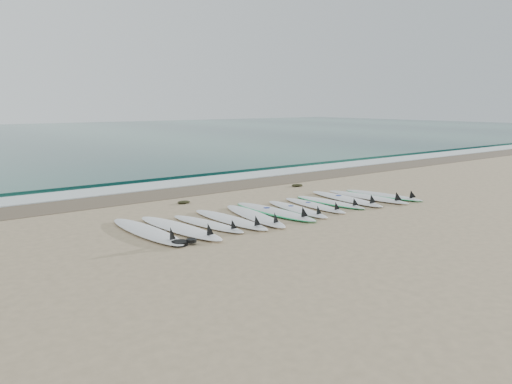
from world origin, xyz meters
TOP-DOWN VIEW (x-y plane):
  - ground at (0.00, 0.00)m, footprint 120.00×120.00m
  - ocean at (0.00, 32.50)m, footprint 120.00×55.00m
  - wet_sand_band at (0.00, 4.10)m, footprint 120.00×1.80m
  - foam_band at (0.00, 5.50)m, footprint 120.00×1.40m
  - wave_crest at (0.00, 7.00)m, footprint 120.00×1.00m
  - surfboard_0 at (-3.67, 0.07)m, footprint 0.72×2.91m
  - surfboard_1 at (-2.99, -0.10)m, footprint 0.91×2.92m
  - surfboard_2 at (-2.29, -0.11)m, footprint 0.83×2.37m
  - surfboard_3 at (-1.68, -0.10)m, footprint 0.67×2.68m
  - surfboard_4 at (-1.01, -0.13)m, footprint 1.00×2.80m
  - surfboard_5 at (-0.32, -0.02)m, footprint 0.81×2.84m
  - surfboard_6 at (0.32, -0.16)m, footprint 0.76×2.47m
  - surfboard_7 at (1.00, -0.07)m, footprint 0.66×2.41m
  - surfboard_8 at (1.64, 0.01)m, footprint 0.73×2.37m
  - surfboard_9 at (2.31, 0.02)m, footprint 0.79×2.81m
  - surfboard_10 at (3.02, -0.17)m, footprint 0.77×2.75m
  - surfboard_11 at (3.62, -0.22)m, footprint 0.95×2.57m
  - seaweed_near at (-1.49, 2.46)m, footprint 0.36×0.28m
  - seaweed_far at (2.84, 2.67)m, footprint 0.40×0.31m
  - leash_coil at (-3.50, -1.08)m, footprint 0.46×0.36m

SIDE VIEW (x-z plane):
  - ground at x=0.00m, z-range 0.00..0.00m
  - wet_sand_band at x=0.00m, z-range 0.00..0.01m
  - ocean at x=0.00m, z-range 0.00..0.03m
  - foam_band at x=0.00m, z-range 0.00..0.04m
  - seaweed_near at x=-1.49m, z-range 0.00..0.07m
  - seaweed_far at x=2.84m, z-range 0.00..0.08m
  - surfboard_8 at x=1.64m, z-range -0.10..0.19m
  - surfboard_11 at x=3.62m, z-range -0.11..0.21m
  - leash_coil at x=-3.50m, z-range -0.01..0.10m
  - wave_crest at x=0.00m, z-range 0.00..0.10m
  - surfboard_2 at x=-2.29m, z-range -0.10..0.20m
  - surfboard_7 at x=1.00m, z-range -0.10..0.20m
  - surfboard_5 at x=-0.32m, z-range -0.13..0.23m
  - surfboard_6 at x=0.32m, z-range -0.10..0.21m
  - surfboard_3 at x=-1.68m, z-range -0.11..0.23m
  - surfboard_10 at x=3.02m, z-range -0.11..0.23m
  - surfboard_4 at x=-1.01m, z-range -0.11..0.24m
  - surfboard_9 at x=2.31m, z-range -0.12..0.24m
  - surfboard_1 at x=-2.99m, z-range -0.12..0.25m
  - surfboard_0 at x=-3.67m, z-range -0.12..0.25m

